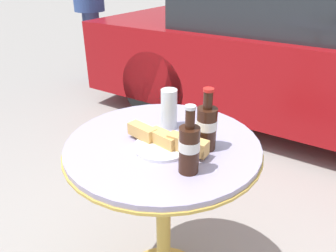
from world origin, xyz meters
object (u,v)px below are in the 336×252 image
(parked_car, at_px, (325,55))
(lunch_plate_near, at_px, (165,142))
(cola_bottle_right, at_px, (207,126))
(drinking_glass, at_px, (169,111))
(cola_bottle_left, at_px, (189,147))
(bistro_table, at_px, (163,182))

(parked_car, bearing_deg, lunch_plate_near, -94.02)
(cola_bottle_right, xyz_separation_m, lunch_plate_near, (-0.12, -0.08, -0.06))
(drinking_glass, bearing_deg, cola_bottle_right, -18.99)
(cola_bottle_left, relative_size, drinking_glass, 1.42)
(bistro_table, distance_m, cola_bottle_left, 0.34)
(bistro_table, relative_size, drinking_glass, 4.91)
(bistro_table, height_order, lunch_plate_near, lunch_plate_near)
(cola_bottle_left, xyz_separation_m, lunch_plate_near, (-0.14, 0.08, -0.06))
(bistro_table, xyz_separation_m, cola_bottle_right, (0.15, 0.05, 0.27))
(bistro_table, bearing_deg, drinking_glass, 111.83)
(cola_bottle_right, bearing_deg, cola_bottle_left, -82.64)
(drinking_glass, bearing_deg, bistro_table, -68.17)
(drinking_glass, bearing_deg, lunch_plate_near, -62.30)
(bistro_table, relative_size, parked_car, 0.18)
(drinking_glass, bearing_deg, cola_bottle_left, -45.98)
(bistro_table, bearing_deg, lunch_plate_near, -46.14)
(cola_bottle_right, distance_m, drinking_glass, 0.21)
(cola_bottle_left, relative_size, cola_bottle_right, 1.00)
(cola_bottle_right, bearing_deg, bistro_table, -163.05)
(lunch_plate_near, height_order, parked_car, parked_car)
(drinking_glass, relative_size, lunch_plate_near, 0.49)
(bistro_table, distance_m, drinking_glass, 0.28)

